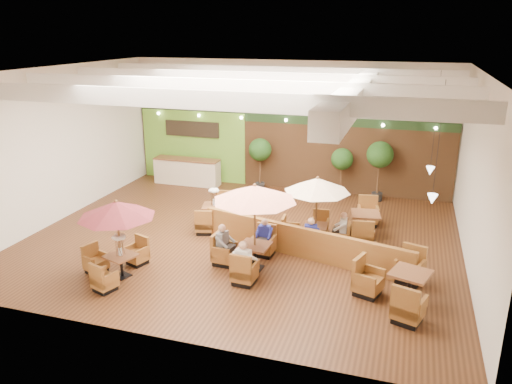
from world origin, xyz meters
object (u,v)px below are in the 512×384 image
at_px(table_4, 397,285).
at_px(diner_2, 224,241).
at_px(booth_divider, 301,242).
at_px(topiary_0, 260,152).
at_px(diner_0, 244,258).
at_px(table_2, 317,198).
at_px(diner_1, 264,233).
at_px(table_3, 214,211).
at_px(table_5, 365,225).
at_px(table_1, 253,208).
at_px(diner_3, 311,232).
at_px(table_0, 116,222).
at_px(service_counter, 187,172).
at_px(topiary_1, 342,161).
at_px(diner_4, 342,226).
at_px(topiary_2, 380,157).

xyz_separation_m(table_4, diner_2, (-4.99, 0.56, 0.37)).
bearing_deg(booth_divider, table_4, -17.07).
height_order(topiary_0, diner_0, topiary_0).
xyz_separation_m(table_2, diner_1, (-1.36, -1.31, -0.86)).
bearing_deg(table_3, table_5, -9.81).
relative_size(table_1, diner_0, 3.15).
bearing_deg(diner_3, table_0, -160.43).
bearing_deg(service_counter, table_0, -77.38).
xyz_separation_m(table_1, table_5, (2.90, 3.44, -1.49)).
height_order(booth_divider, topiary_1, topiary_1).
height_order(booth_divider, diner_1, diner_1).
bearing_deg(table_1, topiary_0, 108.95).
height_order(table_0, table_1, table_1).
xyz_separation_m(table_4, diner_3, (-2.68, 1.98, 0.37)).
distance_m(table_0, table_4, 7.71).
relative_size(booth_divider, table_5, 2.44).
height_order(diner_0, diner_1, diner_0).
bearing_deg(table_4, diner_4, 141.27).
bearing_deg(topiary_1, diner_3, -90.80).
bearing_deg(topiary_2, diner_1, -114.71).
distance_m(table_5, diner_0, 5.24).
bearing_deg(diner_4, table_1, 131.09).
bearing_deg(topiary_0, topiary_2, -0.00).
height_order(diner_1, diner_2, diner_2).
distance_m(booth_divider, table_4, 3.40).
distance_m(service_counter, diner_3, 8.90).
distance_m(topiary_0, diner_4, 6.71).
bearing_deg(topiary_1, table_3, -131.42).
xyz_separation_m(topiary_2, diner_3, (-1.58, -5.92, -1.09)).
bearing_deg(table_1, diner_4, 48.62).
distance_m(topiary_0, diner_2, 7.49).
distance_m(booth_divider, table_5, 2.83).
xyz_separation_m(table_0, table_5, (6.33, 5.04, -1.27)).
distance_m(booth_divider, topiary_2, 6.56).
relative_size(topiary_1, diner_0, 2.51).
bearing_deg(topiary_0, service_counter, -176.62).
bearing_deg(table_5, booth_divider, -136.97).
relative_size(diner_0, diner_3, 1.06).
distance_m(table_2, diner_4, 1.20).
xyz_separation_m(table_0, diner_0, (3.50, 0.65, -0.89)).
distance_m(topiary_1, diner_4, 5.20).
relative_size(table_3, topiary_0, 1.12).
distance_m(table_1, diner_1, 1.50).
bearing_deg(diner_3, diner_0, -132.10).
height_order(table_1, table_3, table_1).
height_order(topiary_1, diner_0, topiary_1).
distance_m(table_2, topiary_0, 6.13).
distance_m(table_0, table_5, 8.19).
bearing_deg(diner_3, booth_divider, -148.07).
bearing_deg(diner_3, topiary_0, 107.76).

